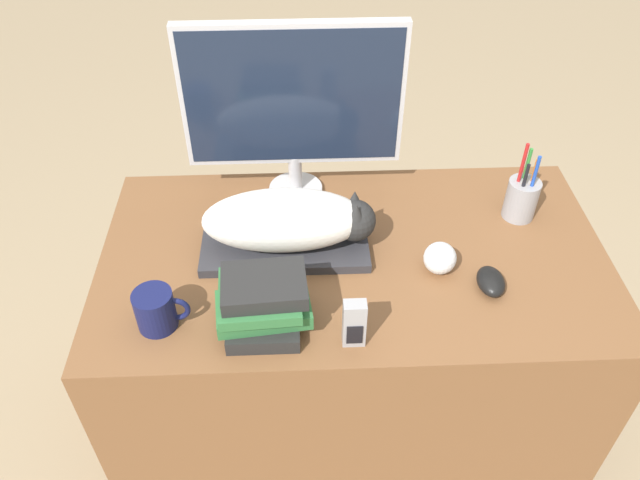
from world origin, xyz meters
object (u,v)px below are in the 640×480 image
(keyboard, at_px, (285,247))
(baseball, at_px, (440,258))
(monitor, at_px, (293,102))
(coffee_mug, at_px, (156,310))
(pen_cup, at_px, (522,198))
(phone, at_px, (354,324))
(book_stack, at_px, (263,304))
(computer_mouse, at_px, (491,281))
(cat, at_px, (291,220))

(keyboard, xyz_separation_m, baseball, (0.37, -0.08, 0.03))
(monitor, xyz_separation_m, coffee_mug, (-0.30, -0.46, -0.23))
(keyboard, relative_size, baseball, 5.26)
(monitor, relative_size, pen_cup, 2.51)
(monitor, distance_m, baseball, 0.52)
(baseball, height_order, phone, phone)
(keyboard, bearing_deg, book_stack, -100.94)
(coffee_mug, bearing_deg, book_stack, -2.17)
(phone, bearing_deg, baseball, 43.43)
(baseball, bearing_deg, book_stack, -159.79)
(computer_mouse, bearing_deg, phone, -156.18)
(baseball, bearing_deg, coffee_mug, -167.44)
(monitor, bearing_deg, baseball, -43.55)
(computer_mouse, distance_m, pen_cup, 0.30)
(pen_cup, height_order, book_stack, pen_cup)
(cat, bearing_deg, baseball, -13.61)
(monitor, xyz_separation_m, computer_mouse, (0.45, -0.38, -0.26))
(computer_mouse, distance_m, baseball, 0.13)
(pen_cup, xyz_separation_m, book_stack, (-0.66, -0.35, 0.01))
(coffee_mug, height_order, pen_cup, pen_cup)
(pen_cup, distance_m, baseball, 0.31)
(keyboard, height_order, phone, phone)
(book_stack, bearing_deg, monitor, 80.94)
(cat, height_order, baseball, cat)
(coffee_mug, bearing_deg, monitor, 56.65)
(pen_cup, bearing_deg, cat, -169.50)
(pen_cup, bearing_deg, computer_mouse, -118.08)
(phone, distance_m, book_stack, 0.20)
(phone, bearing_deg, monitor, 102.31)
(cat, xyz_separation_m, pen_cup, (0.59, 0.11, -0.04))
(monitor, distance_m, book_stack, 0.52)
(baseball, relative_size, book_stack, 0.37)
(keyboard, distance_m, book_stack, 0.25)
(pen_cup, xyz_separation_m, phone, (-0.47, -0.40, -0.00))
(monitor, bearing_deg, phone, -77.69)
(baseball, bearing_deg, keyboard, 167.03)
(book_stack, bearing_deg, keyboard, 79.06)
(monitor, relative_size, coffee_mug, 4.62)
(pen_cup, relative_size, baseball, 2.82)
(monitor, height_order, pen_cup, monitor)
(cat, distance_m, computer_mouse, 0.49)
(coffee_mug, bearing_deg, cat, 37.79)
(keyboard, height_order, monitor, monitor)
(cat, distance_m, book_stack, 0.25)
(keyboard, relative_size, computer_mouse, 4.32)
(computer_mouse, height_order, baseball, baseball)
(phone, bearing_deg, pen_cup, 40.82)
(baseball, bearing_deg, pen_cup, 38.28)
(baseball, bearing_deg, cat, 166.39)
(keyboard, distance_m, phone, 0.33)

